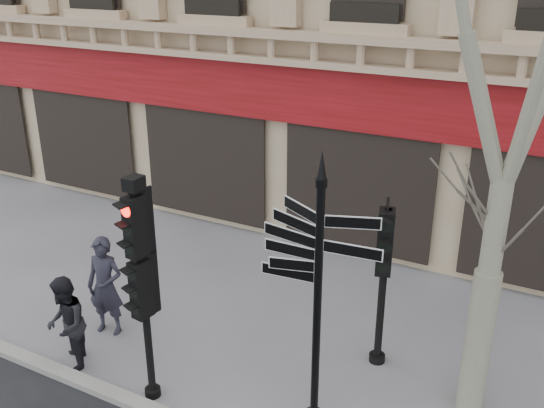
% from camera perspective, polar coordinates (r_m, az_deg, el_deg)
% --- Properties ---
extents(ground, '(80.00, 80.00, 0.00)m').
position_cam_1_polar(ground, '(10.26, -2.53, -15.93)').
color(ground, slate).
rests_on(ground, ground).
extents(fingerpost, '(1.88, 1.88, 4.16)m').
position_cam_1_polar(fingerpost, '(7.89, 4.46, -4.47)').
color(fingerpost, black).
rests_on(fingerpost, ground).
extents(traffic_signal_main, '(0.44, 0.34, 3.62)m').
position_cam_1_polar(traffic_signal_main, '(8.82, -12.20, -5.65)').
color(traffic_signal_main, black).
rests_on(traffic_signal_main, ground).
extents(traffic_signal_secondary, '(0.54, 0.46, 2.78)m').
position_cam_1_polar(traffic_signal_secondary, '(9.71, 10.56, -5.07)').
color(traffic_signal_secondary, black).
rests_on(traffic_signal_secondary, ground).
extents(pedestrian_a, '(0.76, 0.59, 1.86)m').
position_cam_1_polar(pedestrian_a, '(11.22, -15.41, -7.47)').
color(pedestrian_a, '#23222E').
rests_on(pedestrian_a, ground).
extents(pedestrian_b, '(1.00, 1.02, 1.66)m').
position_cam_1_polar(pedestrian_b, '(10.51, -18.82, -10.70)').
color(pedestrian_b, black).
rests_on(pedestrian_b, ground).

